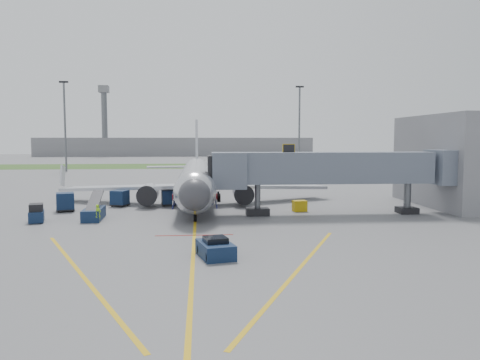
{
  "coord_description": "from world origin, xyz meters",
  "views": [
    {
      "loc": [
        0.49,
        -39.54,
        7.36
      ],
      "look_at": [
        4.53,
        7.82,
        3.2
      ],
      "focal_mm": 35.0,
      "sensor_mm": 36.0,
      "label": 1
    }
  ],
  "objects": [
    {
      "name": "pushback_tug",
      "position": [
        1.4,
        -10.8,
        0.53
      ],
      "size": [
        2.55,
        3.43,
        1.28
      ],
      "color": "#0D1F3B",
      "rests_on": "ground"
    },
    {
      "name": "baggage_tug",
      "position": [
        -14.1,
        3.02,
        0.72
      ],
      "size": [
        1.8,
        2.58,
        1.64
      ],
      "color": "#0D1F3B",
      "rests_on": "ground"
    },
    {
      "name": "baggage_cart_c",
      "position": [
        -8.34,
        12.29,
        0.9
      ],
      "size": [
        2.11,
        2.11,
        1.76
      ],
      "color": "#0D1F3B",
      "rests_on": "ground"
    },
    {
      "name": "terminal",
      "position": [
        30.0,
        10.0,
        5.0
      ],
      "size": [
        10.0,
        16.0,
        10.0
      ],
      "primitive_type": "cube",
      "color": "slate",
      "rests_on": "ground"
    },
    {
      "name": "ramp_worker",
      "position": [
        -8.53,
        2.18,
        0.81
      ],
      "size": [
        0.64,
        0.71,
        1.62
      ],
      "primitive_type": "imported",
      "rotation": [
        0.0,
        0.0,
        1.0
      ],
      "color": "#8BD018",
      "rests_on": "ground"
    },
    {
      "name": "distant_terminal",
      "position": [
        -10.0,
        170.0,
        4.0
      ],
      "size": [
        120.0,
        14.0,
        8.0
      ],
      "primitive_type": "cube",
      "color": "slate",
      "rests_on": "ground"
    },
    {
      "name": "light_mast_right",
      "position": [
        25.0,
        75.0,
        10.78
      ],
      "size": [
        2.0,
        0.44,
        20.4
      ],
      "color": "#595B60",
      "rests_on": "ground"
    },
    {
      "name": "grass_strip",
      "position": [
        0.0,
        90.0,
        0.01
      ],
      "size": [
        300.0,
        25.0,
        0.01
      ],
      "primitive_type": "cube",
      "color": "#2D4C1E",
      "rests_on": "ground"
    },
    {
      "name": "belt_loader",
      "position": [
        -9.32,
        4.05,
        0.6
      ],
      "size": [
        1.79,
        4.99,
        2.41
      ],
      "color": "#0D1F3B",
      "rests_on": "ground"
    },
    {
      "name": "airliner",
      "position": [
        0.0,
        15.25,
        2.65
      ],
      "size": [
        32.1,
        35.67,
        10.25
      ],
      "color": "silver",
      "rests_on": "ground"
    },
    {
      "name": "baggage_cart_b",
      "position": [
        -13.28,
        9.12,
        0.97
      ],
      "size": [
        2.19,
        2.19,
        1.9
      ],
      "color": "#0D1F3B",
      "rests_on": "ground"
    },
    {
      "name": "apron_markings",
      "position": [
        0.0,
        -7.4,
        0.0
      ],
      "size": [
        21.52,
        50.0,
        0.01
      ],
      "color": "gold",
      "rests_on": "ground"
    },
    {
      "name": "light_mast_left",
      "position": [
        -30.0,
        70.0,
        10.78
      ],
      "size": [
        2.0,
        0.44,
        20.4
      ],
      "color": "#595B60",
      "rests_on": "ground"
    },
    {
      "name": "ground_power_cart",
      "position": [
        10.6,
        7.13,
        0.54
      ],
      "size": [
        1.49,
        1.09,
        1.11
      ],
      "color": "gold",
      "rests_on": "ground"
    },
    {
      "name": "jet_bridge",
      "position": [
        12.86,
        5.0,
        4.47
      ],
      "size": [
        25.3,
        4.0,
        6.9
      ],
      "color": "slate",
      "rests_on": "ground"
    },
    {
      "name": "ground",
      "position": [
        0.0,
        0.0,
        0.0
      ],
      "size": [
        400.0,
        400.0,
        0.0
      ],
      "primitive_type": "plane",
      "color": "#565659",
      "rests_on": "ground"
    },
    {
      "name": "baggage_cart_a",
      "position": [
        -3.0,
        12.42,
        0.88
      ],
      "size": [
        1.84,
        1.84,
        1.73
      ],
      "color": "#0D1F3B",
      "rests_on": "ground"
    },
    {
      "name": "control_tower",
      "position": [
        -40.0,
        165.0,
        17.33
      ],
      "size": [
        4.0,
        4.0,
        30.0
      ],
      "color": "#595B60",
      "rests_on": "ground"
    }
  ]
}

